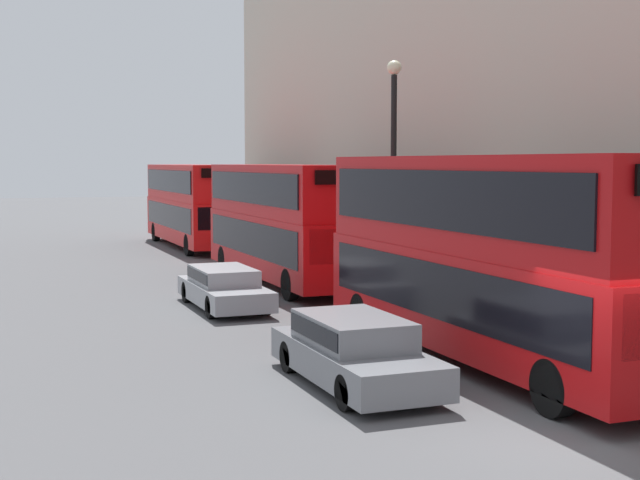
# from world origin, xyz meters

# --- Properties ---
(ground_plane) EXTENTS (200.00, 200.00, 0.00)m
(ground_plane) POSITION_xyz_m (0.00, 0.00, 0.00)
(ground_plane) COLOR #515154
(bus_leading) EXTENTS (2.59, 11.13, 4.40)m
(bus_leading) POSITION_xyz_m (1.60, 4.80, 2.42)
(bus_leading) COLOR #B20C0F
(bus_leading) RESTS_ON ground
(bus_second_in_queue) EXTENTS (2.59, 11.01, 4.17)m
(bus_second_in_queue) POSITION_xyz_m (1.60, 18.23, 2.31)
(bus_second_in_queue) COLOR #B20C0F
(bus_second_in_queue) RESTS_ON ground
(bus_third_in_queue) EXTENTS (2.59, 11.34, 4.13)m
(bus_third_in_queue) POSITION_xyz_m (1.60, 32.49, 2.29)
(bus_third_in_queue) COLOR red
(bus_third_in_queue) RESTS_ON ground
(car_dark_sedan) EXTENTS (1.83, 4.73, 1.33)m
(car_dark_sedan) POSITION_xyz_m (-1.80, 4.00, 0.71)
(car_dark_sedan) COLOR slate
(car_dark_sedan) RESTS_ON ground
(car_hatchback) EXTENTS (1.76, 4.73, 1.20)m
(car_hatchback) POSITION_xyz_m (-1.80, 13.66, 0.65)
(car_hatchback) COLOR gray
(car_hatchback) RESTS_ON ground
(street_lamp) EXTENTS (0.44, 0.44, 7.32)m
(street_lamp) POSITION_xyz_m (3.43, 13.20, 4.45)
(street_lamp) COLOR black
(street_lamp) RESTS_ON ground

